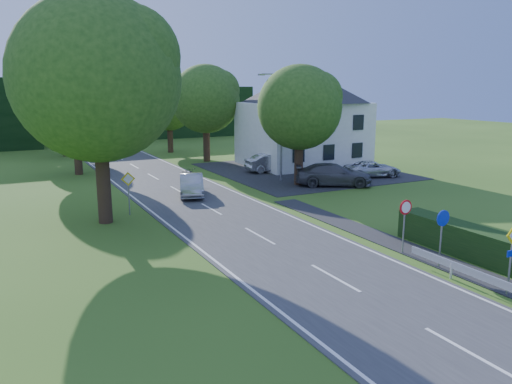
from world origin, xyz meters
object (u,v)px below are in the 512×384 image
moving_car (191,185)px  motorcycle (188,174)px  parked_car_silver_b (373,169)px  parked_car_silver_a (273,163)px  parked_car_grey (334,175)px  streetlight (280,122)px  parasol (293,157)px

moving_car → motorcycle: moving_car is taller
moving_car → motorcycle: 5.03m
parked_car_silver_b → motorcycle: bearing=84.8°
parked_car_silver_a → parked_car_grey: 7.27m
moving_car → parked_car_grey: bearing=10.1°
streetlight → parked_car_silver_a: size_ratio=1.73×
motorcycle → parked_car_silver_b: size_ratio=0.45×
streetlight → parked_car_grey: streetlight is taller
motorcycle → parked_car_grey: size_ratio=0.37×
parked_car_silver_b → parasol: (-3.01, 7.00, 0.30)m
moving_car → motorcycle: bearing=91.4°
motorcycle → parked_car_silver_a: 7.86m
motorcycle → parked_car_silver_a: size_ratio=0.44×
motorcycle → parked_car_grey: bearing=-44.7°
moving_car → parked_car_grey: 10.34m
parked_car_silver_a → parasol: size_ratio=2.27×
streetlight → parked_car_silver_b: bearing=-15.2°
streetlight → moving_car: bearing=-166.0°
motorcycle → moving_car: bearing=-116.0°
motorcycle → parked_car_silver_a: (7.81, 0.85, 0.23)m
motorcycle → parasol: bearing=2.8°
parked_car_grey → parked_car_silver_b: (4.88, 1.50, -0.17)m
parked_car_silver_a → moving_car: bearing=128.3°
moving_car → parked_car_silver_a: bearing=50.0°
streetlight → parasol: size_ratio=3.93×
streetlight → motorcycle: (-6.26, 2.86, -3.90)m
moving_car → parked_car_silver_b: bearing=18.6°
moving_car → parked_car_silver_a: (9.31, 5.65, 0.06)m
moving_car → parked_car_silver_a: parked_car_silver_a is taller
parked_car_silver_a → parked_car_silver_b: 8.13m
parked_car_silver_a → parasol: (2.79, 1.29, 0.16)m
parked_car_silver_a → parked_car_silver_b: (5.79, -5.71, -0.14)m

